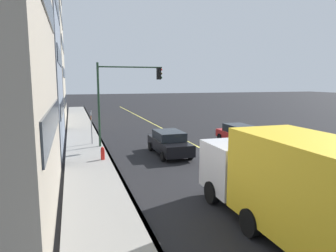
% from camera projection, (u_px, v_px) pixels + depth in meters
% --- Properties ---
extents(ground, '(200.00, 200.00, 0.00)m').
position_uv_depth(ground, '(207.00, 152.00, 21.31)').
color(ground, black).
extents(sidewalk_slab, '(80.00, 2.79, 0.15)m').
position_uv_depth(sidewalk_slab, '(89.00, 159.00, 18.89)').
color(sidewalk_slab, gray).
rests_on(sidewalk_slab, ground).
extents(curb_edge, '(80.00, 0.16, 0.15)m').
position_uv_depth(curb_edge, '(110.00, 158.00, 19.28)').
color(curb_edge, slate).
rests_on(curb_edge, ground).
extents(lane_stripe_center, '(80.00, 0.16, 0.01)m').
position_uv_depth(lane_stripe_center, '(207.00, 152.00, 21.31)').
color(lane_stripe_center, '#D8CC4C').
rests_on(lane_stripe_center, ground).
extents(building_glass_right, '(14.85, 8.18, 21.50)m').
position_uv_depth(building_glass_right, '(25.00, 30.00, 35.21)').
color(building_glass_right, '#B2A893').
rests_on(building_glass_right, ground).
extents(car_red, '(4.54, 1.97, 1.50)m').
position_uv_depth(car_red, '(239.00, 134.00, 23.95)').
color(car_red, red).
rests_on(car_red, ground).
extents(car_black, '(4.70, 2.02, 1.58)m').
position_uv_depth(car_black, '(169.00, 143.00, 20.36)').
color(car_black, black).
rests_on(car_black, ground).
extents(truck_yellow, '(8.31, 2.65, 3.29)m').
position_uv_depth(truck_yellow, '(295.00, 185.00, 9.31)').
color(truck_yellow, silver).
rests_on(truck_yellow, ground).
extents(traffic_light_mast, '(0.28, 4.87, 6.21)m').
position_uv_depth(traffic_light_mast, '(123.00, 89.00, 22.35)').
color(traffic_light_mast, '#1E3823').
rests_on(traffic_light_mast, ground).
extents(street_sign_post, '(0.60, 0.08, 2.69)m').
position_uv_depth(street_sign_post, '(91.00, 125.00, 23.06)').
color(street_sign_post, slate).
rests_on(street_sign_post, ground).
extents(fire_hydrant, '(0.24, 0.24, 0.94)m').
position_uv_depth(fire_hydrant, '(103.00, 154.00, 18.53)').
color(fire_hydrant, red).
rests_on(fire_hydrant, ground).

